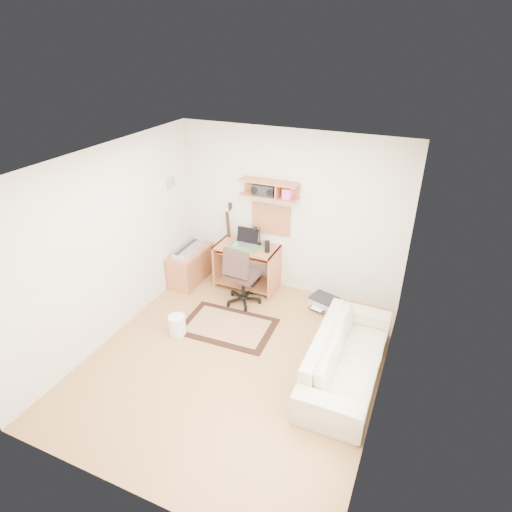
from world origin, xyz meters
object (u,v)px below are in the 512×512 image
at_px(cabinet, 191,265).
at_px(sofa, 348,350).
at_px(desk, 247,267).
at_px(printer, 324,301).
at_px(task_chair, 243,274).

distance_m(cabinet, sofa, 3.21).
distance_m(desk, sofa, 2.43).
bearing_deg(printer, sofa, -48.62).
distance_m(desk, cabinet, 1.00).
height_order(desk, printer, desk).
relative_size(desk, cabinet, 1.11).
height_order(desk, task_chair, task_chair).
bearing_deg(printer, task_chair, -145.94).
relative_size(cabinet, sofa, 0.45).
height_order(task_chair, printer, task_chair).
bearing_deg(desk, printer, -2.21).
bearing_deg(desk, sofa, -35.19).
height_order(cabinet, printer, cabinet).
distance_m(cabinet, printer, 2.32).
distance_m(task_chair, cabinet, 1.17).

